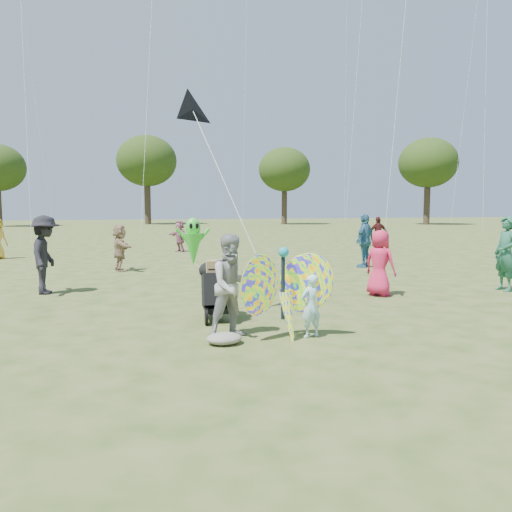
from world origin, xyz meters
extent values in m
plane|color=#51592B|center=(0.00, 0.00, 0.00)|extent=(160.00, 160.00, 0.00)
imported|color=#A5DDE9|center=(0.08, -0.54, 0.50)|extent=(0.41, 0.32, 0.99)
imported|color=gray|center=(-1.08, -0.17, 0.81)|extent=(0.89, 0.75, 1.62)
ellipsoid|color=gray|center=(-1.31, -0.54, 0.09)|extent=(0.54, 0.44, 0.17)
imported|color=#D6224D|center=(3.05, 2.43, 0.76)|extent=(0.79, 0.89, 1.52)
imported|color=black|center=(-4.35, 4.93, 0.93)|extent=(0.80, 1.26, 1.85)
imported|color=#32688B|center=(5.46, 7.46, 0.91)|extent=(1.14, 0.96, 1.82)
imported|color=#A38264|center=(-2.55, 8.85, 0.75)|extent=(0.71, 1.45, 1.49)
imported|color=#225B44|center=(6.34, 2.15, 0.91)|extent=(0.50, 0.70, 1.82)
imported|color=#461718|center=(9.26, 13.06, 0.81)|extent=(1.00, 0.56, 1.61)
imported|color=#9D5A71|center=(0.28, 15.29, 0.72)|extent=(0.89, 1.41, 1.45)
cube|color=black|center=(-1.09, 1.08, 0.55)|extent=(0.56, 0.91, 0.71)
cube|color=black|center=(-1.09, 1.08, 0.22)|extent=(0.50, 0.73, 0.10)
ellipsoid|color=black|center=(-1.09, 1.33, 0.88)|extent=(0.51, 0.45, 0.33)
cylinder|color=black|center=(-1.33, 0.73, 0.15)|extent=(0.09, 0.30, 0.30)
cylinder|color=black|center=(-0.85, 0.73, 0.15)|extent=(0.09, 0.30, 0.30)
cylinder|color=black|center=(-1.09, 1.53, 0.11)|extent=(0.08, 0.22, 0.22)
cylinder|color=black|center=(-1.09, 0.60, 0.98)|extent=(0.44, 0.09, 0.03)
cube|color=#A3844E|center=(-1.09, 1.03, 0.96)|extent=(0.37, 0.32, 0.26)
ellipsoid|color=red|center=(-0.73, -0.48, 0.85)|extent=(0.98, 0.71, 1.24)
ellipsoid|color=red|center=(0.03, -0.48, 0.85)|extent=(0.98, 0.71, 1.24)
cylinder|color=black|center=(-0.35, -0.46, 0.80)|extent=(0.06, 0.06, 1.00)
cone|color=red|center=(-0.30, -0.63, 0.30)|extent=(0.36, 0.49, 0.93)
sphere|color=teal|center=(-0.35, -0.48, 1.35)|extent=(0.16, 0.16, 0.16)
cone|color=black|center=(-1.43, 1.30, 3.75)|extent=(0.89, 0.62, 0.81)
cylinder|color=silver|center=(-1.06, 0.61, 2.53)|extent=(0.77, 1.38, 2.45)
cone|color=green|center=(-0.51, 6.93, 0.80)|extent=(0.56, 0.56, 0.95)
ellipsoid|color=green|center=(-0.51, 6.93, 1.45)|extent=(0.44, 0.39, 0.57)
ellipsoid|color=black|center=(-0.60, 6.75, 1.50)|extent=(0.10, 0.05, 0.17)
ellipsoid|color=black|center=(-0.42, 6.75, 1.50)|extent=(0.10, 0.05, 0.17)
cylinder|color=green|center=(-0.81, 6.93, 1.20)|extent=(0.43, 0.10, 0.49)
cylinder|color=green|center=(-0.21, 6.93, 1.20)|extent=(0.43, 0.10, 0.49)
cylinder|color=silver|center=(-0.21, 6.73, 0.20)|extent=(0.61, 0.41, 0.41)
cylinder|color=silver|center=(4.58, 4.05, 7.09)|extent=(2.17, 2.12, 11.59)
cylinder|color=silver|center=(13.14, 24.42, 14.11)|extent=(2.29, 4.85, 25.62)
cylinder|color=silver|center=(-1.54, 9.03, 6.10)|extent=(0.94, 4.06, 9.60)
cylinder|color=silver|center=(16.18, 15.57, 10.87)|extent=(4.38, 3.16, 19.15)
cylinder|color=#3A2D21|center=(2.00, 55.00, 2.31)|extent=(0.77, 0.77, 4.62)
ellipsoid|color=#2B4214|center=(2.00, 55.00, 7.70)|extent=(7.26, 7.26, 6.17)
cylinder|color=#3A2D21|center=(18.00, 50.00, 1.99)|extent=(0.66, 0.67, 3.99)
ellipsoid|color=#2B4214|center=(18.00, 50.00, 6.65)|extent=(6.27, 6.27, 5.33)
cylinder|color=#3A2D21|center=(34.00, 44.00, 2.21)|extent=(0.73, 0.73, 4.41)
ellipsoid|color=#2B4214|center=(34.00, 44.00, 7.35)|extent=(6.93, 6.93, 5.89)
camera|label=1|loc=(-2.95, -7.65, 2.03)|focal=35.00mm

